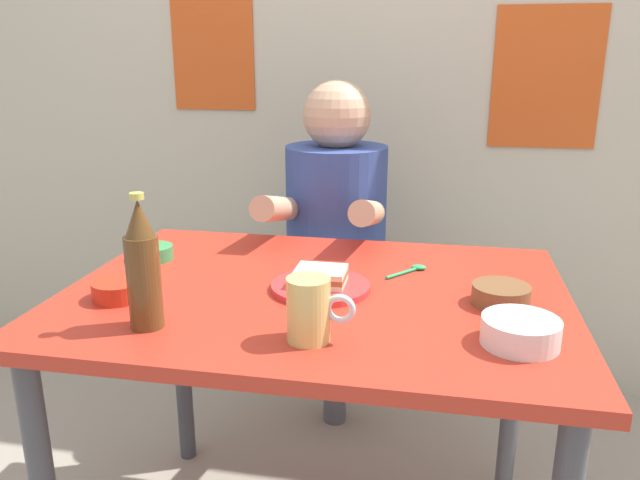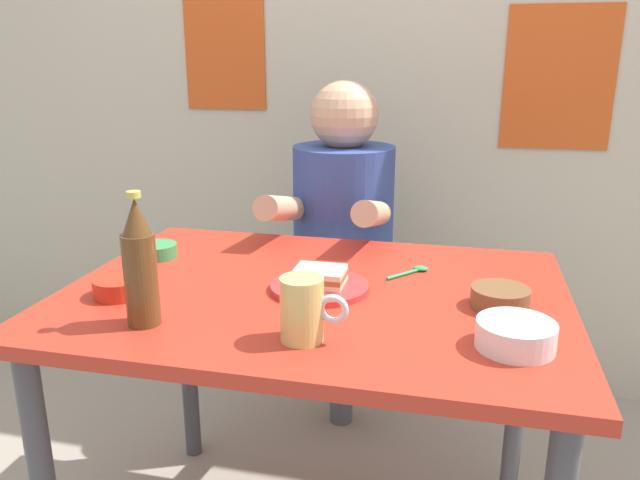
% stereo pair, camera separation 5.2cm
% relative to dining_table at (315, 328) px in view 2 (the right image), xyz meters
% --- Properties ---
extents(wall_back, '(4.40, 0.09, 2.60)m').
position_rel_dining_table_xyz_m(wall_back, '(0.00, 1.05, 0.65)').
color(wall_back, '#BCB299').
rests_on(wall_back, ground).
extents(dining_table, '(1.10, 0.80, 0.74)m').
position_rel_dining_table_xyz_m(dining_table, '(0.00, 0.00, 0.00)').
color(dining_table, '#B72D1E').
rests_on(dining_table, ground).
extents(stool, '(0.34, 0.34, 0.45)m').
position_rel_dining_table_xyz_m(stool, '(-0.06, 0.63, -0.30)').
color(stool, '#4C4C51').
rests_on(stool, ground).
extents(person_seated, '(0.33, 0.56, 0.72)m').
position_rel_dining_table_xyz_m(person_seated, '(-0.06, 0.62, 0.12)').
color(person_seated, '#33478C').
rests_on(person_seated, stool).
extents(plate_orange, '(0.22, 0.22, 0.01)m').
position_rel_dining_table_xyz_m(plate_orange, '(0.01, 0.00, 0.10)').
color(plate_orange, red).
rests_on(plate_orange, dining_table).
extents(sandwich, '(0.11, 0.09, 0.04)m').
position_rel_dining_table_xyz_m(sandwich, '(0.01, 0.00, 0.13)').
color(sandwich, beige).
rests_on(sandwich, plate_orange).
extents(beer_mug, '(0.13, 0.08, 0.12)m').
position_rel_dining_table_xyz_m(beer_mug, '(0.04, -0.25, 0.15)').
color(beer_mug, '#D1BC66').
rests_on(beer_mug, dining_table).
extents(beer_bottle, '(0.06, 0.06, 0.26)m').
position_rel_dining_table_xyz_m(beer_bottle, '(-0.28, -0.25, 0.21)').
color(beer_bottle, '#593819').
rests_on(beer_bottle, dining_table).
extents(dip_bowl_green, '(0.10, 0.10, 0.03)m').
position_rel_dining_table_xyz_m(dip_bowl_green, '(-0.45, 0.13, 0.11)').
color(dip_bowl_green, '#388C4C').
rests_on(dip_bowl_green, dining_table).
extents(condiment_bowl_brown, '(0.12, 0.12, 0.04)m').
position_rel_dining_table_xyz_m(condiment_bowl_brown, '(0.40, -0.01, 0.12)').
color(condiment_bowl_brown, brown).
rests_on(condiment_bowl_brown, dining_table).
extents(rice_bowl_white, '(0.14, 0.14, 0.05)m').
position_rel_dining_table_xyz_m(rice_bowl_white, '(0.41, -0.20, 0.12)').
color(rice_bowl_white, silver).
rests_on(rice_bowl_white, dining_table).
extents(sauce_bowl_chili, '(0.11, 0.11, 0.04)m').
position_rel_dining_table_xyz_m(sauce_bowl_chili, '(-0.40, -0.13, 0.12)').
color(sauce_bowl_chili, red).
rests_on(sauce_bowl_chili, dining_table).
extents(spoon, '(0.09, 0.10, 0.01)m').
position_rel_dining_table_xyz_m(spoon, '(0.21, 0.16, 0.10)').
color(spoon, '#26A559').
rests_on(spoon, dining_table).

